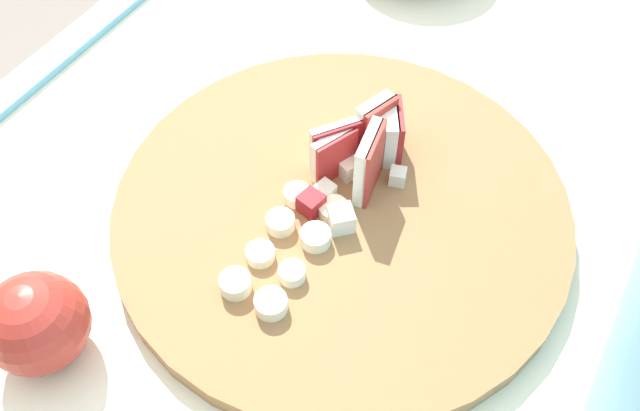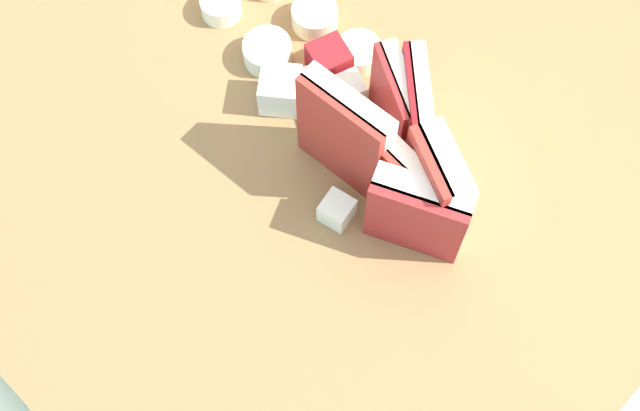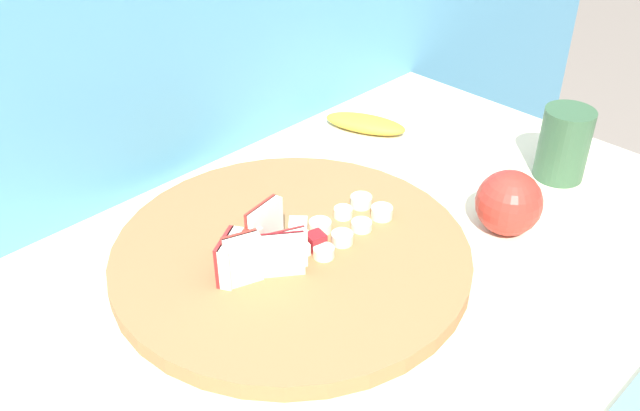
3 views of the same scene
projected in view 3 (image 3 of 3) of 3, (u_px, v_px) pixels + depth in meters
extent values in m
cube|color=#4C8EB2|center=(150.00, 301.00, 1.04)|extent=(2.40, 0.04, 1.39)
cylinder|color=olive|center=(291.00, 255.00, 0.80)|extent=(0.41, 0.41, 0.02)
cube|color=maroon|center=(281.00, 253.00, 0.75)|extent=(0.04, 0.03, 0.05)
cube|color=beige|center=(282.00, 255.00, 0.74)|extent=(0.04, 0.04, 0.05)
cube|color=#B22D23|center=(241.00, 256.00, 0.74)|extent=(0.04, 0.02, 0.06)
cube|color=#EFE5CC|center=(243.00, 260.00, 0.73)|extent=(0.04, 0.02, 0.06)
cube|color=#A32323|center=(285.00, 249.00, 0.75)|extent=(0.04, 0.02, 0.05)
cube|color=#EFE5CC|center=(287.00, 251.00, 0.75)|extent=(0.04, 0.03, 0.05)
cube|color=#B22D23|center=(241.00, 252.00, 0.75)|extent=(0.05, 0.01, 0.05)
cube|color=#EFE5CC|center=(244.00, 255.00, 0.74)|extent=(0.05, 0.01, 0.05)
cube|color=#B22D23|center=(262.00, 229.00, 0.77)|extent=(0.05, 0.01, 0.07)
cube|color=white|center=(266.00, 231.00, 0.77)|extent=(0.05, 0.02, 0.07)
cube|color=#A32323|center=(225.00, 257.00, 0.74)|extent=(0.04, 0.03, 0.05)
cube|color=white|center=(232.00, 258.00, 0.74)|extent=(0.05, 0.03, 0.05)
cube|color=white|center=(298.00, 228.00, 0.81)|extent=(0.03, 0.03, 0.02)
cube|color=#EFE5CC|center=(276.00, 259.00, 0.76)|extent=(0.02, 0.02, 0.02)
cube|color=maroon|center=(316.00, 241.00, 0.79)|extent=(0.02, 0.02, 0.02)
cube|color=beige|center=(301.00, 249.00, 0.78)|extent=(0.02, 0.02, 0.02)
cube|color=#EFE5CC|center=(241.00, 248.00, 0.78)|extent=(0.02, 0.02, 0.01)
cylinder|color=#F4EAC6|center=(324.00, 252.00, 0.78)|extent=(0.02, 0.02, 0.01)
cylinder|color=beige|center=(342.00, 238.00, 0.80)|extent=(0.03, 0.03, 0.01)
cylinder|color=beige|center=(362.00, 225.00, 0.82)|extent=(0.02, 0.02, 0.01)
cylinder|color=beige|center=(382.00, 212.00, 0.84)|extent=(0.03, 0.03, 0.01)
cylinder|color=beige|center=(300.00, 239.00, 0.80)|extent=(0.03, 0.03, 0.01)
cylinder|color=#F4EAC6|center=(320.00, 226.00, 0.82)|extent=(0.03, 0.03, 0.01)
cylinder|color=#F4EAC6|center=(343.00, 212.00, 0.84)|extent=(0.02, 0.02, 0.01)
cylinder|color=beige|center=(361.00, 201.00, 0.86)|extent=(0.03, 0.03, 0.01)
ellipsoid|color=gold|center=(365.00, 124.00, 1.07)|extent=(0.09, 0.13, 0.02)
cylinder|color=#335638|center=(564.00, 144.00, 0.93)|extent=(0.07, 0.07, 0.10)
sphere|color=#B22D23|center=(509.00, 203.00, 0.84)|extent=(0.08, 0.08, 0.08)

